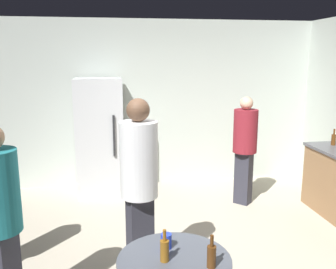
{
  "coord_description": "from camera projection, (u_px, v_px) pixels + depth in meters",
  "views": [
    {
      "loc": [
        -0.78,
        -3.45,
        2.11
      ],
      "look_at": [
        -0.22,
        0.18,
        1.34
      ],
      "focal_mm": 39.8,
      "sensor_mm": 36.0,
      "label": 1
    }
  ],
  "objects": [
    {
      "name": "ground_plane",
      "position": [
        191.0,
        267.0,
        3.9
      ],
      "size": [
        5.2,
        5.2,
        0.1
      ],
      "primitive_type": "cube",
      "color": "#B2A893"
    },
    {
      "name": "beer_bottle_on_counter",
      "position": [
        334.0,
        139.0,
        5.18
      ],
      "size": [
        0.06,
        0.06,
        0.23
      ],
      "color": "#593314",
      "rests_on": "kitchen_counter"
    },
    {
      "name": "beer_bottle_amber",
      "position": [
        165.0,
        250.0,
        2.53
      ],
      "size": [
        0.06,
        0.06,
        0.23
      ],
      "color": "#8C5919",
      "rests_on": "foreground_table"
    },
    {
      "name": "wall_back",
      "position": [
        158.0,
        104.0,
        6.16
      ],
      "size": [
        5.32,
        0.06,
        2.7
      ],
      "primitive_type": "cube",
      "color": "beige",
      "rests_on": "ground_plane"
    },
    {
      "name": "refrigerator",
      "position": [
        100.0,
        137.0,
        5.69
      ],
      "size": [
        0.7,
        0.68,
        1.8
      ],
      "color": "silver",
      "rests_on": "ground_plane"
    },
    {
      "name": "person_in_white_shirt",
      "position": [
        139.0,
        179.0,
        3.35
      ],
      "size": [
        0.43,
        0.43,
        1.76
      ],
      "rotation": [
        0.0,
        0.0,
        -1.27
      ],
      "color": "#2D2D38",
      "rests_on": "ground_plane"
    },
    {
      "name": "person_in_maroon_shirt",
      "position": [
        245.0,
        142.0,
        5.3
      ],
      "size": [
        0.48,
        0.48,
        1.57
      ],
      "rotation": [
        0.0,
        0.0,
        -2.37
      ],
      "color": "#2D2D38",
      "rests_on": "ground_plane"
    },
    {
      "name": "plastic_cup_blue",
      "position": [
        166.0,
        241.0,
        2.71
      ],
      "size": [
        0.08,
        0.08,
        0.11
      ],
      "primitive_type": "cylinder",
      "color": "blue",
      "rests_on": "foreground_table"
    },
    {
      "name": "beer_bottle_brown",
      "position": [
        212.0,
        256.0,
        2.46
      ],
      "size": [
        0.06,
        0.06,
        0.23
      ],
      "color": "#593314",
      "rests_on": "foreground_table"
    }
  ]
}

